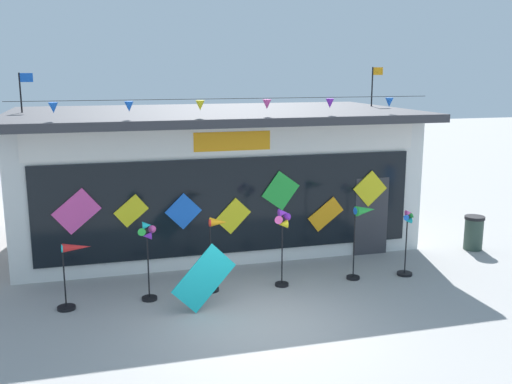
# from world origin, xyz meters

# --- Properties ---
(ground_plane) EXTENTS (80.00, 80.00, 0.00)m
(ground_plane) POSITION_xyz_m (0.00, 0.00, 0.00)
(ground_plane) COLOR #9E9B99
(kite_shop_building) EXTENTS (10.49, 5.86, 4.75)m
(kite_shop_building) POSITION_xyz_m (0.22, 5.92, 1.83)
(kite_shop_building) COLOR silver
(kite_shop_building) RESTS_ON ground_plane
(wind_spinner_far_left) EXTENTS (0.72, 0.36, 1.35)m
(wind_spinner_far_left) POSITION_xyz_m (-3.41, 1.73, 0.87)
(wind_spinner_far_left) COLOR black
(wind_spinner_far_left) RESTS_ON ground_plane
(wind_spinner_left) EXTENTS (0.38, 0.32, 1.69)m
(wind_spinner_left) POSITION_xyz_m (-1.94, 1.76, 1.10)
(wind_spinner_left) COLOR black
(wind_spinner_left) RESTS_ON ground_plane
(wind_spinner_center_left) EXTENTS (0.55, 0.34, 1.62)m
(wind_spinner_center_left) POSITION_xyz_m (-0.50, 1.94, 1.05)
(wind_spinner_center_left) COLOR black
(wind_spinner_center_left) RESTS_ON ground_plane
(wind_spinner_center_right) EXTENTS (0.43, 0.30, 1.76)m
(wind_spinner_center_right) POSITION_xyz_m (0.95, 1.80, 1.26)
(wind_spinner_center_right) COLOR black
(wind_spinner_center_right) RESTS_ON ground_plane
(wind_spinner_right) EXTENTS (0.66, 0.30, 1.71)m
(wind_spinner_right) POSITION_xyz_m (2.84, 1.81, 1.31)
(wind_spinner_right) COLOR black
(wind_spinner_right) RESTS_ON ground_plane
(wind_spinner_far_right) EXTENTS (0.35, 0.35, 1.56)m
(wind_spinner_far_right) POSITION_xyz_m (3.91, 1.71, 0.82)
(wind_spinner_far_right) COLOR black
(wind_spinner_far_right) RESTS_ON ground_plane
(trash_bin) EXTENTS (0.52, 0.52, 0.90)m
(trash_bin) POSITION_xyz_m (6.66, 3.04, 0.46)
(trash_bin) COLOR #2D4238
(trash_bin) RESTS_ON ground_plane
(display_kite_on_ground) EXTENTS (1.34, 0.22, 1.34)m
(display_kite_on_ground) POSITION_xyz_m (-0.94, 0.95, 0.67)
(display_kite_on_ground) COLOR #19B7BC
(display_kite_on_ground) RESTS_ON ground_plane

